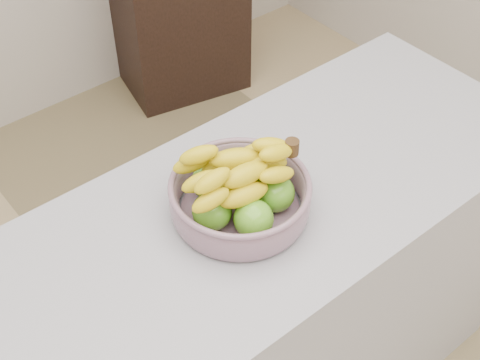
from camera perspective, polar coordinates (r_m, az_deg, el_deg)
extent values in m
cylinder|color=#878FA3|center=(1.49, 0.00, -2.60)|extent=(0.27, 0.27, 0.01)
torus|color=#878FA3|center=(1.43, 0.00, -0.44)|extent=(0.31, 0.31, 0.01)
sphere|color=#459F1B|center=(1.40, 1.17, -3.35)|extent=(0.09, 0.09, 0.09)
sphere|color=#459F1B|center=(1.46, 3.04, -1.13)|extent=(0.09, 0.09, 0.09)
sphere|color=#459F1B|center=(1.51, 0.73, 0.75)|extent=(0.09, 0.09, 0.09)
sphere|color=#459F1B|center=(1.48, -2.53, -0.13)|extent=(0.09, 0.09, 0.09)
sphere|color=#459F1B|center=(1.42, -2.41, -2.68)|extent=(0.09, 0.09, 0.09)
ellipsoid|color=yellow|center=(1.38, 0.36, -1.30)|extent=(0.20, 0.08, 0.05)
ellipsoid|color=yellow|center=(1.42, -0.39, 0.03)|extent=(0.20, 0.10, 0.05)
ellipsoid|color=yellow|center=(1.45, -1.10, 1.29)|extent=(0.20, 0.12, 0.05)
ellipsoid|color=yellow|center=(1.38, 0.41, 0.47)|extent=(0.20, 0.07, 0.05)
ellipsoid|color=yellow|center=(1.41, -0.40, 1.86)|extent=(0.19, 0.13, 0.05)
cylinder|color=#3B2612|center=(1.42, 4.45, 2.80)|extent=(0.03, 0.03, 0.04)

